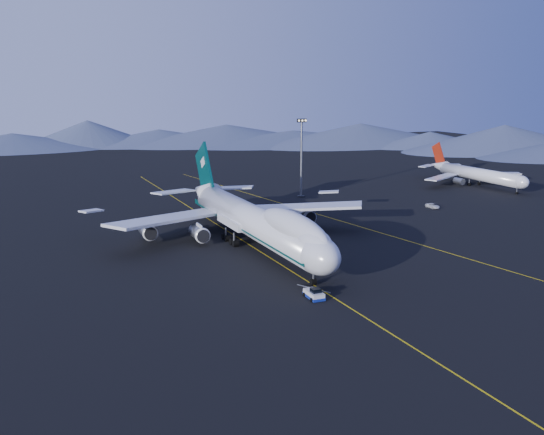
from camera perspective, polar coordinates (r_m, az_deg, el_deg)
name	(u,v)px	position (r m, az deg, el deg)	size (l,w,h in m)	color
ground	(254,247)	(126.07, -1.74, -2.83)	(500.00, 500.00, 0.00)	black
taxiway_line_main	(254,247)	(126.07, -1.74, -2.83)	(0.25, 220.00, 0.01)	gold
taxiway_line_side	(352,224)	(148.02, 7.57, -0.65)	(0.25, 200.00, 0.01)	gold
boeing_747	(253,220)	(124.71, -1.77, -0.25)	(59.62, 72.43, 19.37)	silver
pushback_tug	(314,295)	(96.66, 3.96, -7.27)	(2.53, 4.25, 1.82)	silver
second_jet	(476,174)	(214.75, 18.63, 3.90)	(40.46, 45.71, 13.01)	silver
service_van	(433,206)	(172.04, 14.88, 1.07)	(2.05, 4.45, 1.24)	silver
floodlight_mast	(301,158)	(181.69, 2.78, 5.64)	(2.89, 2.17, 23.43)	black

